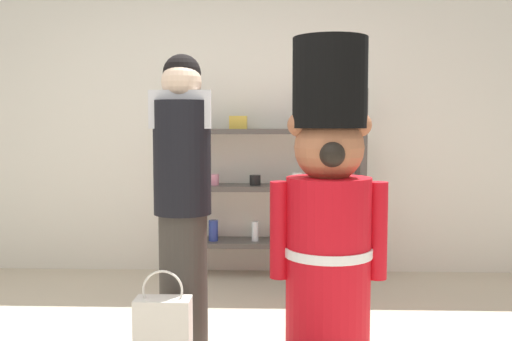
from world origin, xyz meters
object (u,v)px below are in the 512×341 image
at_px(teddy_bear_guard, 329,207).
at_px(shopping_bag, 163,335).
at_px(person_shopper, 183,197).
at_px(merchandise_shelf, 276,185).

height_order(teddy_bear_guard, shopping_bag, teddy_bear_guard).
xyz_separation_m(person_shopper, shopping_bag, (-0.06, -0.27, -0.66)).
xyz_separation_m(teddy_bear_guard, shopping_bag, (-0.85, -0.32, -0.60)).
height_order(merchandise_shelf, teddy_bear_guard, teddy_bear_guard).
distance_m(teddy_bear_guard, person_shopper, 0.79).
distance_m(merchandise_shelf, teddy_bear_guard, 1.58).
distance_m(merchandise_shelf, shopping_bag, 2.03).
bearing_deg(teddy_bear_guard, merchandise_shelf, 100.35).
relative_size(teddy_bear_guard, shopping_bag, 3.23).
bearing_deg(person_shopper, merchandise_shelf, 72.64).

